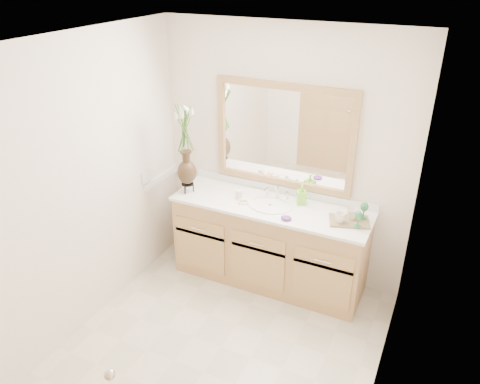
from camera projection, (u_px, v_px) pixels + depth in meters
The scene contains 22 objects.
floor at pixel (221, 347), 3.82m from camera, with size 2.60×2.60×0.00m, color beige.
ceiling at pixel (213, 43), 2.74m from camera, with size 2.40×2.60×0.02m, color white.
wall_back at pixel (283, 156), 4.33m from camera, with size 2.40×0.02×2.40m, color white.
wall_front at pixel (91, 343), 2.23m from camera, with size 2.40×0.02×2.40m, color white.
wall_left at pixel (86, 188), 3.74m from camera, with size 0.02×2.60×2.40m, color white.
wall_right at pixel (393, 263), 2.82m from camera, with size 0.02×2.60×2.40m, color white.
vanity at pixel (269, 244), 4.46m from camera, with size 1.80×0.55×0.80m.
counter at pixel (271, 206), 4.27m from camera, with size 1.84×0.57×0.03m, color white.
sink at pixel (270, 211), 4.28m from camera, with size 0.38×0.34×0.23m.
mirror at pixel (284, 136), 4.22m from camera, with size 1.32×0.04×0.97m.
switch_plate at pixel (146, 177), 4.45m from camera, with size 0.02×0.12×0.12m, color white.
door at pixel (53, 352), 2.45m from camera, with size 0.80×0.03×2.00m, color tan.
flower_vase at pixel (185, 134), 4.24m from camera, with size 0.21×0.21×0.87m.
tumbler at pixel (239, 194), 4.37m from camera, with size 0.06×0.06×0.08m, color white.
soap_dish at pixel (244, 201), 4.30m from camera, with size 0.11×0.11×0.04m.
soap_bottle at pixel (301, 195), 4.25m from camera, with size 0.08×0.08×0.17m, color #82DA33.
purple_dish at pixel (286, 218), 4.02m from camera, with size 0.10×0.08×0.03m, color #5A287A.
tray at pixel (349, 221), 3.99m from camera, with size 0.33×0.22×0.02m, color brown.
mug_left at pixel (340, 217), 3.94m from camera, with size 0.09×0.09×0.09m, color white.
mug_right at pixel (352, 213), 3.99m from camera, with size 0.10×0.09×0.10m, color white.
goblet_front at pixel (359, 216), 3.85m from camera, with size 0.06×0.06×0.14m.
goblet_back at pixel (364, 208), 3.96m from camera, with size 0.07×0.07×0.15m.
Camera 1 is at (1.36, -2.50, 2.85)m, focal length 35.00 mm.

